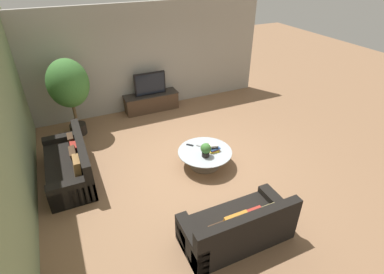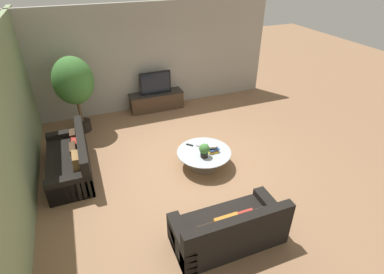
# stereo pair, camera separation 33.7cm
# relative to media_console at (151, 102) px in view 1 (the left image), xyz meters

# --- Properties ---
(ground_plane) EXTENTS (24.00, 24.00, 0.00)m
(ground_plane) POSITION_rel_media_console_xyz_m (-0.05, -2.94, -0.27)
(ground_plane) COLOR #8C6647
(back_wall_stone) EXTENTS (7.40, 0.12, 3.00)m
(back_wall_stone) POSITION_rel_media_console_xyz_m (-0.05, 0.32, 1.23)
(back_wall_stone) COLOR #A39E93
(back_wall_stone) RESTS_ON ground
(side_wall_left) EXTENTS (0.12, 7.40, 3.00)m
(side_wall_left) POSITION_rel_media_console_xyz_m (-3.31, -2.74, 1.23)
(side_wall_left) COLOR gray
(side_wall_left) RESTS_ON ground
(media_console) EXTENTS (1.60, 0.50, 0.52)m
(media_console) POSITION_rel_media_console_xyz_m (0.00, 0.00, 0.00)
(media_console) COLOR #473323
(media_console) RESTS_ON ground
(television) EXTENTS (0.92, 0.13, 0.65)m
(television) POSITION_rel_media_console_xyz_m (-0.00, -0.00, 0.57)
(television) COLOR black
(television) RESTS_ON media_console
(coffee_table) EXTENTS (1.19, 1.19, 0.38)m
(coffee_table) POSITION_rel_media_console_xyz_m (0.20, -3.16, 0.00)
(coffee_table) COLOR #756656
(coffee_table) RESTS_ON ground
(couch_by_wall) EXTENTS (0.84, 1.99, 0.84)m
(couch_by_wall) POSITION_rel_media_console_xyz_m (-2.54, -2.33, 0.02)
(couch_by_wall) COLOR black
(couch_by_wall) RESTS_ON ground
(couch_near_entry) EXTENTS (1.81, 0.84, 0.84)m
(couch_near_entry) POSITION_rel_media_console_xyz_m (-0.25, -5.22, 0.02)
(couch_near_entry) COLOR black
(couch_near_entry) RESTS_ON ground
(potted_palm_tall) EXTENTS (0.99, 0.99, 2.01)m
(potted_palm_tall) POSITION_rel_media_console_xyz_m (-2.19, -0.53, 1.09)
(potted_palm_tall) COLOR black
(potted_palm_tall) RESTS_ON ground
(potted_plant_tabletop) EXTENTS (0.22, 0.22, 0.31)m
(potted_plant_tabletop) POSITION_rel_media_console_xyz_m (0.13, -3.33, 0.29)
(potted_plant_tabletop) COLOR black
(potted_plant_tabletop) RESTS_ON coffee_table
(book_stack) EXTENTS (0.25, 0.33, 0.16)m
(book_stack) POSITION_rel_media_console_xyz_m (0.38, -3.18, 0.19)
(book_stack) COLOR gold
(book_stack) RESTS_ON coffee_table
(remote_black) EXTENTS (0.14, 0.14, 0.02)m
(remote_black) POSITION_rel_media_console_xyz_m (-0.00, -2.81, 0.12)
(remote_black) COLOR black
(remote_black) RESTS_ON coffee_table
(remote_silver) EXTENTS (0.13, 0.15, 0.02)m
(remote_silver) POSITION_rel_media_console_xyz_m (0.18, -2.94, 0.12)
(remote_silver) COLOR gray
(remote_silver) RESTS_ON coffee_table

